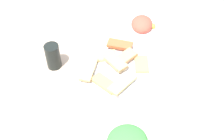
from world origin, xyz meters
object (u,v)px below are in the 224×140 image
(dining_table, at_px, (111,91))
(pide_platter, at_px, (114,67))
(soda_can, at_px, (53,56))
(salad_plate_rice, at_px, (142,25))

(dining_table, relative_size, pide_platter, 2.87)
(dining_table, distance_m, pide_platter, 0.12)
(dining_table, relative_size, soda_can, 8.25)
(dining_table, xyz_separation_m, pide_platter, (-0.05, -0.04, 0.10))
(dining_table, height_order, pide_platter, pide_platter)
(pide_platter, distance_m, soda_can, 0.28)
(salad_plate_rice, bearing_deg, dining_table, 35.46)
(pide_platter, distance_m, salad_plate_rice, 0.32)
(salad_plate_rice, relative_size, soda_can, 1.83)
(pide_platter, height_order, salad_plate_rice, salad_plate_rice)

